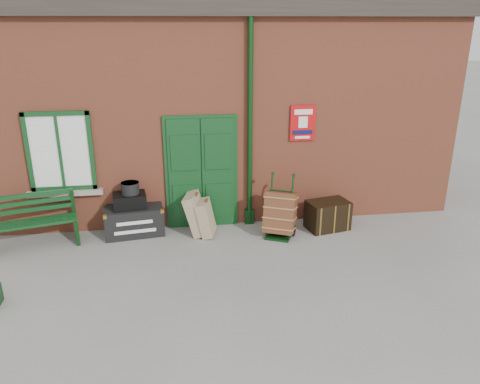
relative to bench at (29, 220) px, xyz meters
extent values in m
plane|color=gray|center=(3.48, -0.97, -0.51)|extent=(80.00, 80.00, 0.00)
cube|color=#AF5438|center=(3.48, 2.53, 1.49)|extent=(10.00, 4.00, 4.00)
cube|color=#38302B|center=(3.48, 2.53, 3.64)|extent=(10.30, 4.30, 0.30)
cube|color=#103D19|center=(3.18, 0.49, 0.59)|extent=(1.42, 0.12, 2.32)
cube|color=white|center=(0.58, 0.48, 1.14)|extent=(1.20, 0.08, 1.50)
cylinder|color=black|center=(4.13, 0.45, 1.49)|extent=(0.10, 0.10, 4.00)
cube|color=red|center=(5.18, 0.50, 1.54)|extent=(0.50, 0.03, 0.70)
cube|color=#103D19|center=(0.02, -0.08, -0.02)|extent=(1.69, 0.81, 0.04)
cube|color=#103D19|center=(-0.04, 0.16, 0.29)|extent=(1.60, 0.43, 0.44)
cube|color=black|center=(0.78, 0.11, -0.26)|extent=(0.18, 0.49, 0.49)
cube|color=black|center=(1.83, 0.28, -0.23)|extent=(1.18, 0.75, 0.56)
cube|color=black|center=(1.78, 0.28, 0.19)|extent=(0.66, 0.52, 0.28)
cylinder|color=black|center=(1.81, 0.28, 0.44)|extent=(0.37, 0.37, 0.22)
cube|color=#9E8667|center=(3.03, 0.14, -0.10)|extent=(0.56, 0.65, 0.83)
cube|color=#9E8667|center=(3.21, 0.04, -0.16)|extent=(0.45, 0.58, 0.71)
cube|color=black|center=(4.57, -0.31, -0.49)|extent=(0.55, 0.49, 0.05)
cylinder|color=black|center=(4.45, -0.08, 0.09)|extent=(0.17, 0.31, 1.17)
cylinder|color=black|center=(4.82, -0.24, 0.09)|extent=(0.17, 0.31, 1.17)
cylinder|color=black|center=(4.40, -0.03, -0.40)|extent=(0.13, 0.22, 0.22)
cylinder|color=black|center=(4.89, -0.25, -0.40)|extent=(0.13, 0.22, 0.22)
cube|color=brown|center=(4.63, -0.18, -0.03)|extent=(0.77, 0.80, 0.86)
cube|color=black|center=(5.64, -0.01, -0.22)|extent=(0.89, 0.68, 0.58)
camera|label=1|loc=(2.71, -8.26, 3.40)|focal=35.00mm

